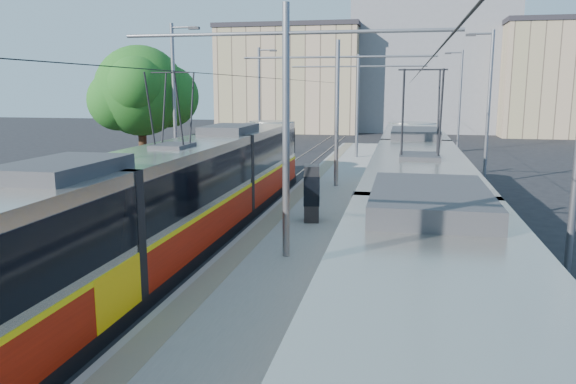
# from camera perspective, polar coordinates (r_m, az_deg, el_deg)

# --- Properties ---
(platform) EXTENTS (4.00, 50.00, 0.30)m
(platform) POSITION_cam_1_polar(r_m,az_deg,el_deg) (24.90, 4.05, -0.86)
(platform) COLOR gray
(platform) RESTS_ON ground
(tactile_strip_left) EXTENTS (0.70, 50.00, 0.01)m
(tactile_strip_left) POSITION_cam_1_polar(r_m,az_deg,el_deg) (25.09, 0.78, -0.39)
(tactile_strip_left) COLOR gray
(tactile_strip_left) RESTS_ON platform
(tactile_strip_right) EXTENTS (0.70, 50.00, 0.01)m
(tactile_strip_right) POSITION_cam_1_polar(r_m,az_deg,el_deg) (24.72, 7.39, -0.64)
(tactile_strip_right) COLOR gray
(tactile_strip_right) RESTS_ON platform
(rails) EXTENTS (8.71, 70.00, 0.03)m
(rails) POSITION_cam_1_polar(r_m,az_deg,el_deg) (24.92, 4.05, -1.17)
(rails) COLOR gray
(rails) RESTS_ON ground
(tram_left) EXTENTS (2.43, 28.07, 5.50)m
(tram_left) POSITION_cam_1_polar(r_m,az_deg,el_deg) (17.48, -11.44, -0.72)
(tram_left) COLOR black
(tram_left) RESTS_ON ground
(tram_right) EXTENTS (2.43, 31.17, 5.50)m
(tram_right) POSITION_cam_1_polar(r_m,az_deg,el_deg) (14.92, 12.96, -2.13)
(tram_right) COLOR black
(tram_right) RESTS_ON ground
(catenary) EXTENTS (9.20, 70.00, 7.00)m
(catenary) POSITION_cam_1_polar(r_m,az_deg,el_deg) (21.60, 3.19, 9.10)
(catenary) COLOR slate
(catenary) RESTS_ON platform
(street_lamps) EXTENTS (15.18, 38.22, 8.00)m
(street_lamps) POSITION_cam_1_polar(r_m,az_deg,el_deg) (28.39, 5.25, 8.72)
(street_lamps) COLOR slate
(street_lamps) RESTS_ON ground
(shelter) EXTENTS (0.71, 1.00, 2.04)m
(shelter) POSITION_cam_1_polar(r_m,az_deg,el_deg) (20.24, 2.41, 0.02)
(shelter) COLOR black
(shelter) RESTS_ON platform
(tree) EXTENTS (4.91, 4.54, 7.14)m
(tree) POSITION_cam_1_polar(r_m,az_deg,el_deg) (29.27, -14.08, 9.77)
(tree) COLOR #382314
(tree) RESTS_ON ground
(building_left) EXTENTS (16.32, 12.24, 12.15)m
(building_left) POSITION_cam_1_polar(r_m,az_deg,el_deg) (68.49, 0.54, 11.38)
(building_left) COLOR tan
(building_left) RESTS_ON ground
(building_centre) EXTENTS (18.36, 14.28, 16.47)m
(building_centre) POSITION_cam_1_polar(r_m,az_deg,el_deg) (71.33, 14.24, 12.77)
(building_centre) COLOR slate
(building_centre) RESTS_ON ground
(building_right) EXTENTS (14.28, 10.20, 12.02)m
(building_right) POSITION_cam_1_polar(r_m,az_deg,el_deg) (67.34, 26.55, 10.26)
(building_right) COLOR tan
(building_right) RESTS_ON ground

